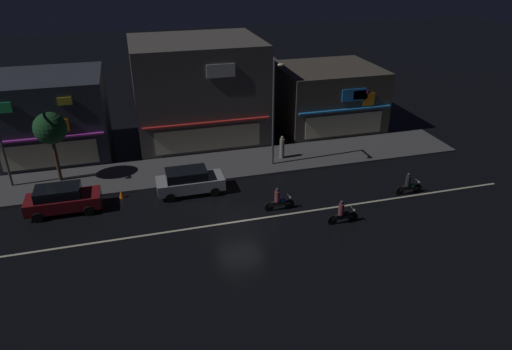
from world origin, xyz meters
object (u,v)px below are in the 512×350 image
at_px(motorcycle_following, 409,185).
at_px(traffic_cone, 122,194).
at_px(parked_car_near_kerb, 189,181).
at_px(motorcycle_lead, 279,201).
at_px(streetlamp_mid, 274,105).
at_px(pedestrian_on_sidewalk, 282,148).
at_px(parked_car_trailing, 62,199).
at_px(motorcycle_opposite_lane, 342,214).

bearing_deg(motorcycle_following, traffic_cone, 161.40).
height_order(parked_car_near_kerb, motorcycle_lead, parked_car_near_kerb).
bearing_deg(streetlamp_mid, pedestrian_on_sidewalk, 46.11).
distance_m(streetlamp_mid, motorcycle_lead, 7.30).
xyz_separation_m(parked_car_near_kerb, traffic_cone, (-4.30, 0.54, -0.59)).
xyz_separation_m(parked_car_trailing, motorcycle_opposite_lane, (15.67, -5.71, -0.24)).
xyz_separation_m(streetlamp_mid, parked_car_trailing, (-14.11, -2.60, -3.80)).
relative_size(motorcycle_lead, motorcycle_following, 1.00).
bearing_deg(motorcycle_lead, motorcycle_opposite_lane, -30.66).
bearing_deg(parked_car_near_kerb, motorcycle_opposite_lane, 143.04).
distance_m(parked_car_trailing, traffic_cone, 3.54).
xyz_separation_m(motorcycle_lead, motorcycle_opposite_lane, (3.07, -2.41, 0.00)).
xyz_separation_m(streetlamp_mid, motorcycle_opposite_lane, (1.55, -8.31, -4.03)).
bearing_deg(traffic_cone, parked_car_trailing, -166.12).
bearing_deg(motorcycle_opposite_lane, parked_car_trailing, -14.81).
distance_m(pedestrian_on_sidewalk, parked_car_near_kerb, 8.13).
bearing_deg(pedestrian_on_sidewalk, motorcycle_opposite_lane, 169.77).
xyz_separation_m(motorcycle_lead, traffic_cone, (-9.20, 4.14, -0.36)).
bearing_deg(motorcycle_opposite_lane, streetlamp_mid, -74.21).
bearing_deg(traffic_cone, motorcycle_opposite_lane, -28.06).
distance_m(pedestrian_on_sidewalk, parked_car_trailing, 15.54).
relative_size(parked_car_near_kerb, motorcycle_opposite_lane, 2.26).
xyz_separation_m(pedestrian_on_sidewalk, motorcycle_following, (6.19, -7.26, -0.31)).
bearing_deg(motorcycle_following, motorcycle_lead, 173.24).
bearing_deg(pedestrian_on_sidewalk, motorcycle_lead, 146.40).
height_order(motorcycle_lead, motorcycle_opposite_lane, same).
bearing_deg(streetlamp_mid, parked_car_trailing, -169.57).
height_order(parked_car_trailing, traffic_cone, parked_car_trailing).
relative_size(parked_car_trailing, motorcycle_lead, 2.26).
distance_m(motorcycle_opposite_lane, traffic_cone, 13.92).
relative_size(motorcycle_lead, motorcycle_opposite_lane, 1.00).
bearing_deg(motorcycle_lead, pedestrian_on_sidewalk, 77.49).
height_order(parked_car_near_kerb, motorcycle_following, parked_car_near_kerb).
relative_size(pedestrian_on_sidewalk, parked_car_near_kerb, 0.40).
bearing_deg(motorcycle_following, parked_car_trailing, 165.73).
relative_size(parked_car_near_kerb, motorcycle_following, 2.26).
bearing_deg(pedestrian_on_sidewalk, parked_car_trailing, 89.87).
relative_size(pedestrian_on_sidewalk, motorcycle_opposite_lane, 0.91).
bearing_deg(parked_car_trailing, traffic_cone, -166.12).
relative_size(streetlamp_mid, motorcycle_opposite_lane, 4.08).
height_order(motorcycle_following, traffic_cone, motorcycle_following).
xyz_separation_m(streetlamp_mid, pedestrian_on_sidewalk, (0.99, 1.03, -3.72)).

